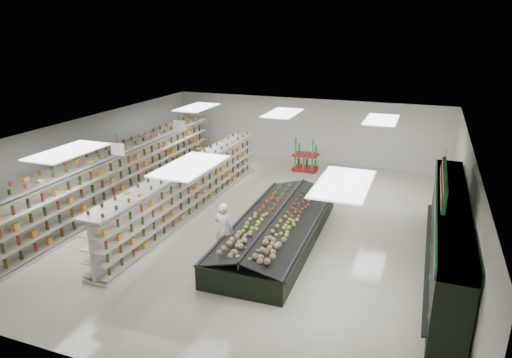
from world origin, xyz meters
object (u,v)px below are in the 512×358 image
at_px(gondola_center, 190,190).
at_px(shopper_background, 200,165).
at_px(gondola_left, 124,176).
at_px(produce_island, 278,228).
at_px(soda_endcap, 306,156).
at_px(shopper_main, 224,230).

distance_m(gondola_center, shopper_background, 3.40).
bearing_deg(gondola_center, gondola_left, 177.83).
relative_size(produce_island, soda_endcap, 4.73).
bearing_deg(gondola_center, shopper_background, 111.21).
height_order(gondola_center, produce_island, gondola_center).
bearing_deg(gondola_left, soda_endcap, 47.94).
bearing_deg(gondola_center, soda_endcap, 67.73).
relative_size(shopper_main, shopper_background, 1.08).
distance_m(produce_island, shopper_main, 1.95).
relative_size(gondola_left, produce_island, 1.82).
xyz_separation_m(shopper_main, shopper_background, (-3.80, 5.83, -0.07)).
distance_m(gondola_left, shopper_main, 6.21).
distance_m(produce_island, shopper_background, 6.62).
bearing_deg(gondola_left, produce_island, -11.25).
bearing_deg(shopper_background, produce_island, -139.65).
bearing_deg(gondola_left, shopper_main, -27.10).
relative_size(soda_endcap, shopper_background, 0.94).
bearing_deg(produce_island, shopper_background, 139.05).
height_order(shopper_main, shopper_background, shopper_main).
xyz_separation_m(gondola_left, gondola_center, (2.98, -0.11, -0.15)).
distance_m(shopper_main, shopper_background, 6.96).
bearing_deg(shopper_background, shopper_main, -155.62).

